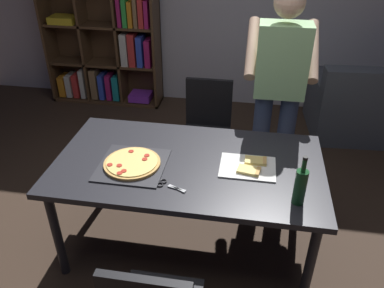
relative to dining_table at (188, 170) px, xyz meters
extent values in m
plane|color=#38281E|center=(0.00, 0.00, -0.68)|extent=(12.00, 12.00, 0.00)
cube|color=#232328|center=(0.00, 0.00, 0.05)|extent=(1.78, 0.98, 0.04)
cylinder|color=#232328|center=(-0.81, -0.41, -0.33)|extent=(0.06, 0.06, 0.71)
cylinder|color=#232328|center=(0.81, -0.41, -0.33)|extent=(0.06, 0.06, 0.71)
cylinder|color=#232328|center=(-0.81, 0.41, -0.33)|extent=(0.06, 0.06, 0.71)
cylinder|color=#232328|center=(0.81, 0.41, -0.33)|extent=(0.06, 0.06, 0.71)
cube|color=black|center=(0.00, 0.89, -0.25)|extent=(0.42, 0.42, 0.04)
cube|color=black|center=(0.00, 1.08, -0.01)|extent=(0.42, 0.04, 0.45)
cylinder|color=black|center=(-0.18, 0.71, -0.48)|extent=(0.04, 0.04, 0.41)
cylinder|color=black|center=(0.18, 0.71, -0.48)|extent=(0.04, 0.04, 0.41)
cylinder|color=black|center=(-0.18, 1.07, -0.48)|extent=(0.04, 0.04, 0.41)
cylinder|color=black|center=(0.18, 1.07, -0.48)|extent=(0.04, 0.04, 0.41)
cube|color=#4C515B|center=(1.13, 2.00, -0.18)|extent=(0.21, 0.86, 0.20)
cube|color=#513823|center=(-2.17, 2.35, 0.29)|extent=(0.03, 0.35, 1.95)
cube|color=#513823|center=(-0.80, 2.35, 0.29)|extent=(0.03, 0.35, 1.95)
cube|color=#513823|center=(-1.48, 2.35, -0.67)|extent=(1.40, 0.35, 0.03)
cube|color=#513823|center=(-1.48, 2.51, 0.29)|extent=(1.40, 0.03, 1.95)
cube|color=#513823|center=(-1.48, 2.35, -0.18)|extent=(1.34, 0.29, 0.03)
cube|color=#513823|center=(-1.48, 2.35, 0.29)|extent=(1.34, 0.29, 0.03)
cube|color=#513823|center=(-1.71, 2.35, 0.29)|extent=(0.03, 0.29, 1.89)
cube|color=#513823|center=(-1.26, 2.35, 0.29)|extent=(0.03, 0.29, 1.89)
cube|color=orange|center=(-2.08, 2.33, -0.51)|extent=(0.08, 0.22, 0.26)
cube|color=silver|center=(-1.98, 2.33, -0.49)|extent=(0.07, 0.22, 0.29)
cube|color=red|center=(-1.88, 2.33, -0.49)|extent=(0.07, 0.22, 0.30)
cube|color=silver|center=(-1.79, 2.33, -0.45)|extent=(0.06, 0.22, 0.37)
cube|color=olive|center=(-1.63, 2.33, -0.45)|extent=(0.08, 0.22, 0.38)
cube|color=blue|center=(-1.53, 2.33, -0.48)|extent=(0.06, 0.22, 0.32)
cube|color=#B21E66|center=(-1.44, 2.33, -0.47)|extent=(0.06, 0.22, 0.33)
cube|color=teal|center=(-1.34, 2.33, -0.48)|extent=(0.08, 0.22, 0.31)
cube|color=purple|center=(-1.04, 2.33, -0.59)|extent=(0.27, 0.25, 0.09)
cube|color=silver|center=(-1.18, 2.33, 0.03)|extent=(0.08, 0.22, 0.39)
cube|color=red|center=(-1.09, 2.33, 0.03)|extent=(0.08, 0.22, 0.39)
cube|color=blue|center=(-0.99, 2.33, 0.02)|extent=(0.07, 0.22, 0.36)
cube|color=#B21E66|center=(-0.89, 2.33, 0.00)|extent=(0.07, 0.22, 0.33)
cube|color=yellow|center=(-1.93, 2.33, 0.35)|extent=(0.32, 0.25, 0.08)
cube|color=#B21E66|center=(-1.20, 2.33, 0.47)|extent=(0.04, 0.22, 0.32)
cube|color=green|center=(-1.13, 2.33, 0.47)|extent=(0.05, 0.22, 0.33)
cube|color=orange|center=(-1.07, 2.33, 0.45)|extent=(0.05, 0.22, 0.29)
cube|color=olive|center=(-1.01, 2.33, 0.49)|extent=(0.04, 0.22, 0.36)
cube|color=red|center=(-0.94, 2.33, 0.48)|extent=(0.06, 0.22, 0.35)
cube|color=#B21E66|center=(-0.88, 2.33, 0.46)|extent=(0.05, 0.22, 0.31)
cylinder|color=#38476B|center=(0.68, 0.74, -0.21)|extent=(0.14, 0.14, 0.95)
cylinder|color=#38476B|center=(0.48, 0.74, -0.21)|extent=(0.14, 0.14, 0.95)
cube|color=#99CC8C|center=(0.58, 0.74, 0.54)|extent=(0.38, 0.22, 0.55)
sphere|color=#E0B293|center=(0.58, 0.74, 0.96)|extent=(0.22, 0.22, 0.22)
cylinder|color=#E0B293|center=(0.81, 0.92, 0.57)|extent=(0.09, 0.50, 0.39)
cylinder|color=#E0B293|center=(0.35, 0.92, 0.57)|extent=(0.09, 0.50, 0.39)
cube|color=#2D2D33|center=(-0.36, -0.10, 0.07)|extent=(0.43, 0.43, 0.01)
cylinder|color=tan|center=(-0.36, -0.10, 0.09)|extent=(0.37, 0.37, 0.02)
cylinder|color=#EACC6B|center=(-0.36, -0.10, 0.10)|extent=(0.33, 0.33, 0.01)
cylinder|color=#B22819|center=(-0.48, -0.16, 0.10)|extent=(0.04, 0.04, 0.00)
cylinder|color=#B22819|center=(-0.28, -0.02, 0.10)|extent=(0.04, 0.04, 0.00)
cylinder|color=#B22819|center=(-0.39, -0.24, 0.10)|extent=(0.04, 0.04, 0.00)
cylinder|color=#B22819|center=(-0.37, -0.21, 0.10)|extent=(0.04, 0.04, 0.00)
cylinder|color=#B22819|center=(-0.40, 0.01, 0.10)|extent=(0.04, 0.04, 0.00)
cylinder|color=#B22819|center=(-0.42, -0.16, 0.10)|extent=(0.04, 0.04, 0.00)
cylinder|color=#B22819|center=(-0.28, -0.06, 0.10)|extent=(0.04, 0.04, 0.00)
cube|color=white|center=(0.39, 0.00, 0.07)|extent=(0.36, 0.28, 0.01)
cube|color=#EACC6B|center=(0.44, 0.06, 0.09)|extent=(0.14, 0.09, 0.02)
cube|color=tan|center=(0.50, 0.06, 0.09)|extent=(0.02, 0.09, 0.02)
cube|color=#EACC6B|center=(0.40, -0.05, 0.09)|extent=(0.15, 0.11, 0.02)
cube|color=tan|center=(0.46, -0.06, 0.09)|extent=(0.04, 0.09, 0.02)
cylinder|color=#194723|center=(0.69, -0.30, 0.18)|extent=(0.07, 0.07, 0.22)
cylinder|color=#194723|center=(0.69, -0.30, 0.33)|extent=(0.03, 0.03, 0.08)
cylinder|color=black|center=(0.69, -0.30, 0.38)|extent=(0.03, 0.03, 0.02)
cube|color=silver|center=(-0.02, -0.30, 0.07)|extent=(0.12, 0.04, 0.01)
cube|color=silver|center=(-0.02, -0.30, 0.07)|extent=(0.11, 0.07, 0.01)
torus|color=black|center=(-0.11, -0.24, 0.07)|extent=(0.06, 0.06, 0.01)
torus|color=black|center=(-0.13, -0.28, 0.07)|extent=(0.06, 0.06, 0.01)
camera|label=1|loc=(0.38, -2.10, 1.53)|focal=36.29mm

